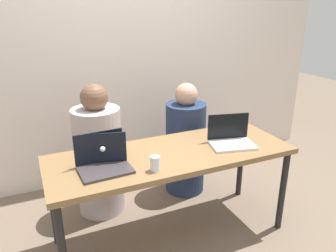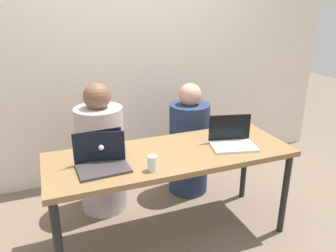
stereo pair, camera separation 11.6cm
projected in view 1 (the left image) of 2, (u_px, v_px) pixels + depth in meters
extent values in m
plane|color=#73604F|center=(171.00, 234.00, 2.61)|extent=(12.00, 12.00, 0.00)
cube|color=silver|center=(121.00, 50.00, 3.17)|extent=(4.62, 0.10, 2.62)
cube|color=olive|center=(172.00, 155.00, 2.37)|extent=(1.78, 0.65, 0.04)
cylinder|color=black|center=(282.00, 191.00, 2.58)|extent=(0.05, 0.05, 0.68)
cylinder|color=black|center=(53.00, 204.00, 2.41)|extent=(0.05, 0.05, 0.68)
cylinder|color=black|center=(241.00, 162.00, 3.05)|extent=(0.05, 0.05, 0.68)
cylinder|color=#BBACAD|center=(99.00, 161.00, 2.79)|extent=(0.48, 0.48, 0.93)
sphere|color=brown|center=(94.00, 98.00, 2.60)|extent=(0.22, 0.22, 0.22)
cylinder|color=navy|center=(185.00, 148.00, 3.12)|extent=(0.43, 0.43, 0.88)
sphere|color=tan|center=(186.00, 95.00, 2.93)|extent=(0.21, 0.21, 0.21)
cube|color=silver|center=(232.00, 145.00, 2.46)|extent=(0.37, 0.29, 0.02)
cube|color=black|center=(228.00, 126.00, 2.53)|extent=(0.32, 0.08, 0.20)
sphere|color=white|center=(227.00, 126.00, 2.54)|extent=(0.04, 0.04, 0.04)
cube|color=#3C3639|center=(106.00, 170.00, 2.09)|extent=(0.34, 0.25, 0.02)
cube|color=black|center=(99.00, 147.00, 2.15)|extent=(0.33, 0.03, 0.21)
sphere|color=white|center=(98.00, 146.00, 2.16)|extent=(0.04, 0.04, 0.04)
cube|color=#333A38|center=(104.00, 156.00, 2.28)|extent=(0.35, 0.29, 0.02)
cube|color=black|center=(103.00, 148.00, 2.14)|extent=(0.30, 0.08, 0.21)
sphere|color=white|center=(103.00, 149.00, 2.12)|extent=(0.04, 0.04, 0.04)
cylinder|color=silver|center=(155.00, 164.00, 2.08)|extent=(0.06, 0.06, 0.10)
cylinder|color=silver|center=(155.00, 167.00, 2.09)|extent=(0.06, 0.06, 0.06)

